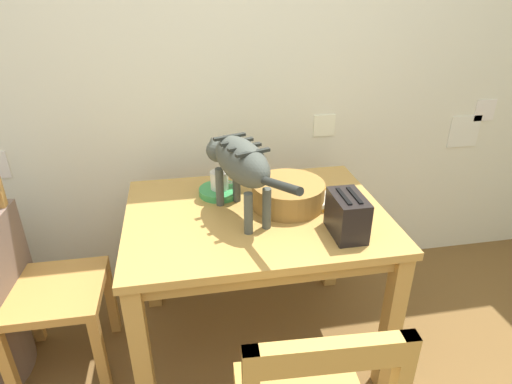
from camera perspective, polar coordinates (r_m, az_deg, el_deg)
name	(u,v)px	position (r m, az deg, el deg)	size (l,w,h in m)	color
wall_rear	(231,69)	(2.35, -3.24, 15.81)	(4.90, 0.11, 2.50)	silver
dining_table	(256,231)	(1.97, 0.00, -5.11)	(1.14, 0.84, 0.75)	#BC8E45
cat	(239,162)	(1.80, -2.18, 3.89)	(0.29, 0.68, 0.35)	#474D45
saucer_bowl	(220,191)	(2.08, -4.76, 0.10)	(0.20, 0.20, 0.03)	green
coffee_mug	(220,180)	(2.05, -4.72, 1.58)	(0.13, 0.08, 0.09)	white
magazine	(295,185)	(2.16, 5.15, 0.89)	(0.24, 0.20, 0.01)	yellow
book_stack	(330,201)	(2.00, 9.63, -1.17)	(0.20, 0.15, 0.04)	yellow
wicker_basket	(288,194)	(1.96, 4.23, -0.25)	(0.33, 0.33, 0.11)	olive
toaster	(347,215)	(1.76, 11.84, -3.01)	(0.12, 0.20, 0.18)	black
wooden_chair_far	(43,288)	(2.17, -26.13, -11.27)	(0.42, 0.42, 0.94)	#BD8841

